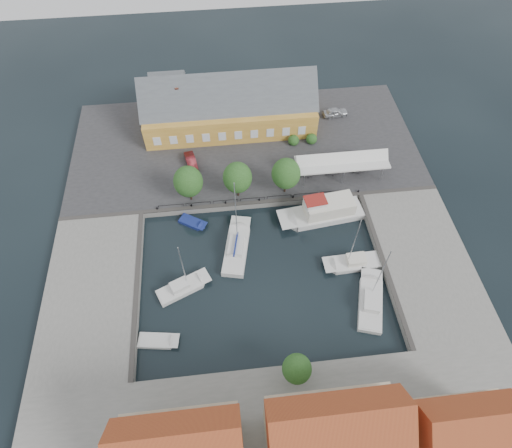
{
  "coord_description": "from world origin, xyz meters",
  "views": [
    {
      "loc": [
        -3.95,
        -29.65,
        49.8
      ],
      "look_at": [
        0.0,
        6.0,
        1.5
      ],
      "focal_mm": 30.0,
      "sensor_mm": 36.0,
      "label": 1
    }
  ],
  "objects_px": {
    "warehouse": "(226,107)",
    "trawler": "(324,212)",
    "car_red": "(191,161)",
    "launch_sw": "(158,341)",
    "car_silver": "(335,112)",
    "east_boat_b": "(353,263)",
    "tent_canopy": "(342,162)",
    "launch_nw": "(193,223)",
    "west_boat_c": "(183,288)",
    "east_boat_c": "(370,302)",
    "center_sailboat": "(237,248)"
  },
  "relations": [
    {
      "from": "tent_canopy",
      "to": "trawler",
      "type": "height_order",
      "value": "trawler"
    },
    {
      "from": "warehouse",
      "to": "trawler",
      "type": "bearing_deg",
      "value": -58.67
    },
    {
      "from": "tent_canopy",
      "to": "launch_sw",
      "type": "xyz_separation_m",
      "value": [
        -27.56,
        -23.67,
        -3.59
      ]
    },
    {
      "from": "west_boat_c",
      "to": "launch_nw",
      "type": "xyz_separation_m",
      "value": [
        1.48,
        10.6,
        -0.17
      ]
    },
    {
      "from": "car_silver",
      "to": "launch_nw",
      "type": "relative_size",
      "value": 1.01
    },
    {
      "from": "launch_nw",
      "to": "east_boat_b",
      "type": "bearing_deg",
      "value": -23.62
    },
    {
      "from": "warehouse",
      "to": "car_silver",
      "type": "distance_m",
      "value": 19.19
    },
    {
      "from": "warehouse",
      "to": "trawler",
      "type": "xyz_separation_m",
      "value": [
        12.73,
        -20.91,
        -3.41
      ]
    },
    {
      "from": "trawler",
      "to": "west_boat_c",
      "type": "height_order",
      "value": "west_boat_c"
    },
    {
      "from": "trawler",
      "to": "east_boat_b",
      "type": "bearing_deg",
      "value": -75.28
    },
    {
      "from": "car_red",
      "to": "launch_sw",
      "type": "distance_m",
      "value": 28.83
    },
    {
      "from": "east_boat_b",
      "to": "east_boat_c",
      "type": "distance_m",
      "value": 5.94
    },
    {
      "from": "east_boat_c",
      "to": "launch_sw",
      "type": "distance_m",
      "value": 26.84
    },
    {
      "from": "west_boat_c",
      "to": "trawler",
      "type": "bearing_deg",
      "value": 25.39
    },
    {
      "from": "trawler",
      "to": "west_boat_c",
      "type": "relative_size",
      "value": 1.31
    },
    {
      "from": "trawler",
      "to": "east_boat_b",
      "type": "xyz_separation_m",
      "value": [
        2.25,
        -8.56,
        -0.76
      ]
    },
    {
      "from": "tent_canopy",
      "to": "launch_nw",
      "type": "height_order",
      "value": "tent_canopy"
    },
    {
      "from": "east_boat_c",
      "to": "car_red",
      "type": "bearing_deg",
      "value": 130.03
    },
    {
      "from": "trawler",
      "to": "center_sailboat",
      "type": "bearing_deg",
      "value": -161.41
    },
    {
      "from": "warehouse",
      "to": "launch_sw",
      "type": "distance_m",
      "value": 39.33
    },
    {
      "from": "center_sailboat",
      "to": "west_boat_c",
      "type": "distance_m",
      "value": 9.23
    },
    {
      "from": "warehouse",
      "to": "trawler",
      "type": "distance_m",
      "value": 24.72
    },
    {
      "from": "east_boat_b",
      "to": "launch_sw",
      "type": "height_order",
      "value": "east_boat_b"
    },
    {
      "from": "tent_canopy",
      "to": "west_boat_c",
      "type": "height_order",
      "value": "west_boat_c"
    },
    {
      "from": "west_boat_c",
      "to": "launch_sw",
      "type": "relative_size",
      "value": 1.91
    },
    {
      "from": "warehouse",
      "to": "west_boat_c",
      "type": "distance_m",
      "value": 31.99
    },
    {
      "from": "car_silver",
      "to": "center_sailboat",
      "type": "height_order",
      "value": "center_sailboat"
    },
    {
      "from": "car_red",
      "to": "center_sailboat",
      "type": "relative_size",
      "value": 0.32
    },
    {
      "from": "car_silver",
      "to": "tent_canopy",
      "type": "bearing_deg",
      "value": 164.86
    },
    {
      "from": "east_boat_c",
      "to": "launch_nw",
      "type": "xyz_separation_m",
      "value": [
        -22.23,
        15.25,
        -0.17
      ]
    },
    {
      "from": "car_red",
      "to": "trawler",
      "type": "relative_size",
      "value": 0.32
    },
    {
      "from": "west_boat_c",
      "to": "launch_sw",
      "type": "height_order",
      "value": "west_boat_c"
    },
    {
      "from": "tent_canopy",
      "to": "car_silver",
      "type": "distance_m",
      "value": 14.24
    },
    {
      "from": "center_sailboat",
      "to": "launch_sw",
      "type": "height_order",
      "value": "center_sailboat"
    },
    {
      "from": "tent_canopy",
      "to": "center_sailboat",
      "type": "xyz_separation_m",
      "value": [
        -17.01,
        -11.48,
        -3.32
      ]
    },
    {
      "from": "center_sailboat",
      "to": "east_boat_c",
      "type": "relative_size",
      "value": 1.16
    },
    {
      "from": "east_boat_c",
      "to": "west_boat_c",
      "type": "xyz_separation_m",
      "value": [
        -23.71,
        4.65,
        0.0
      ]
    },
    {
      "from": "west_boat_c",
      "to": "car_silver",
      "type": "bearing_deg",
      "value": 48.8
    },
    {
      "from": "tent_canopy",
      "to": "east_boat_c",
      "type": "relative_size",
      "value": 1.23
    },
    {
      "from": "car_silver",
      "to": "launch_nw",
      "type": "bearing_deg",
      "value": 123.06
    },
    {
      "from": "trawler",
      "to": "east_boat_c",
      "type": "distance_m",
      "value": 14.79
    },
    {
      "from": "launch_nw",
      "to": "east_boat_c",
      "type": "bearing_deg",
      "value": -34.45
    },
    {
      "from": "car_silver",
      "to": "east_boat_b",
      "type": "height_order",
      "value": "east_boat_b"
    },
    {
      "from": "center_sailboat",
      "to": "east_boat_c",
      "type": "height_order",
      "value": "center_sailboat"
    },
    {
      "from": "tent_canopy",
      "to": "car_red",
      "type": "relative_size",
      "value": 3.35
    },
    {
      "from": "car_red",
      "to": "west_boat_c",
      "type": "relative_size",
      "value": 0.42
    },
    {
      "from": "warehouse",
      "to": "west_boat_c",
      "type": "height_order",
      "value": "warehouse"
    },
    {
      "from": "car_red",
      "to": "east_boat_c",
      "type": "height_order",
      "value": "east_boat_c"
    },
    {
      "from": "west_boat_c",
      "to": "launch_sw",
      "type": "xyz_separation_m",
      "value": [
        -3.04,
        -6.82,
        -0.17
      ]
    },
    {
      "from": "east_boat_b",
      "to": "car_red",
      "type": "bearing_deg",
      "value": 136.21
    }
  ]
}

